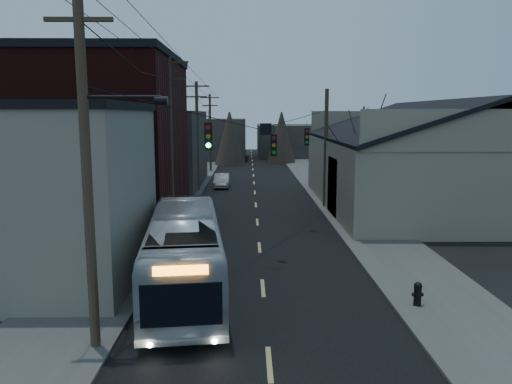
{
  "coord_description": "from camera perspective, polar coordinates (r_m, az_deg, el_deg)",
  "views": [
    {
      "loc": [
        -0.56,
        -10.67,
        6.75
      ],
      "look_at": [
        -0.19,
        13.22,
        3.0
      ],
      "focal_mm": 35.0,
      "sensor_mm": 36.0,
      "label": 1
    }
  ],
  "objects": [
    {
      "name": "building_left_far",
      "position": [
        47.63,
        -11.75,
        4.83
      ],
      "size": [
        9.0,
        14.0,
        7.0
      ],
      "primitive_type": "cube",
      "color": "#302B26",
      "rests_on": "ground"
    },
    {
      "name": "building_far_left",
      "position": [
        75.96,
        -5.02,
        6.06
      ],
      "size": [
        10.0,
        12.0,
        6.0
      ],
      "primitive_type": "cube",
      "color": "#302B26",
      "rests_on": "ground"
    },
    {
      "name": "bare_tree",
      "position": [
        31.63,
        12.03,
        3.01
      ],
      "size": [
        0.4,
        0.4,
        7.2
      ],
      "primitive_type": "cone",
      "color": "black",
      "rests_on": "ground"
    },
    {
      "name": "parked_car",
      "position": [
        46.29,
        -3.91,
        1.32
      ],
      "size": [
        1.35,
        3.88,
        1.28
      ],
      "primitive_type": "imported",
      "rotation": [
        0.0,
        0.0,
        -0.0
      ],
      "color": "#939599",
      "rests_on": "ground"
    },
    {
      "name": "road_surface",
      "position": [
        41.23,
        -0.1,
        -0.48
      ],
      "size": [
        9.0,
        110.0,
        0.02
      ],
      "primitive_type": "cube",
      "color": "black",
      "rests_on": "ground"
    },
    {
      "name": "warehouse",
      "position": [
        38.38,
        19.82,
        2.33
      ],
      "size": [
        16.16,
        20.6,
        7.73
      ],
      "color": "gray",
      "rests_on": "ground"
    },
    {
      "name": "bus",
      "position": [
        19.31,
        -8.18,
        -6.82
      ],
      "size": [
        3.8,
        11.3,
        3.09
      ],
      "primitive_type": "imported",
      "rotation": [
        0.0,
        0.0,
        3.25
      ],
      "color": "#A8AEB4",
      "rests_on": "ground"
    },
    {
      "name": "building_clapboard",
      "position": [
        21.65,
        -23.82,
        -0.48
      ],
      "size": [
        8.0,
        8.0,
        7.0
      ],
      "primitive_type": "cube",
      "color": "slate",
      "rests_on": "ground"
    },
    {
      "name": "sidewalk_left",
      "position": [
        41.64,
        -9.08,
        -0.43
      ],
      "size": [
        4.0,
        110.0,
        0.12
      ],
      "primitive_type": "cube",
      "color": "#474744",
      "rests_on": "ground"
    },
    {
      "name": "fire_hydrant",
      "position": [
        18.65,
        18.0,
        -10.9
      ],
      "size": [
        0.39,
        0.29,
        0.84
      ],
      "rotation": [
        0.0,
        0.0,
        -0.01
      ],
      "color": "black",
      "rests_on": "sidewalk_right"
    },
    {
      "name": "building_brick",
      "position": [
        32.14,
        -18.05,
        5.36
      ],
      "size": [
        10.0,
        12.0,
        10.0
      ],
      "primitive_type": "cube",
      "color": "black",
      "rests_on": "ground"
    },
    {
      "name": "utility_lines",
      "position": [
        34.95,
        -5.11,
        5.94
      ],
      "size": [
        11.24,
        45.28,
        10.5
      ],
      "color": "#382B1E",
      "rests_on": "ground"
    },
    {
      "name": "building_far_right",
      "position": [
        81.14,
        4.48,
        5.9
      ],
      "size": [
        12.0,
        14.0,
        5.0
      ],
      "primitive_type": "cube",
      "color": "#302B26",
      "rests_on": "ground"
    },
    {
      "name": "sidewalk_right",
      "position": [
        41.82,
        8.84,
        -0.39
      ],
      "size": [
        4.0,
        110.0,
        0.12
      ],
      "primitive_type": "cube",
      "color": "#474744",
      "rests_on": "ground"
    }
  ]
}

